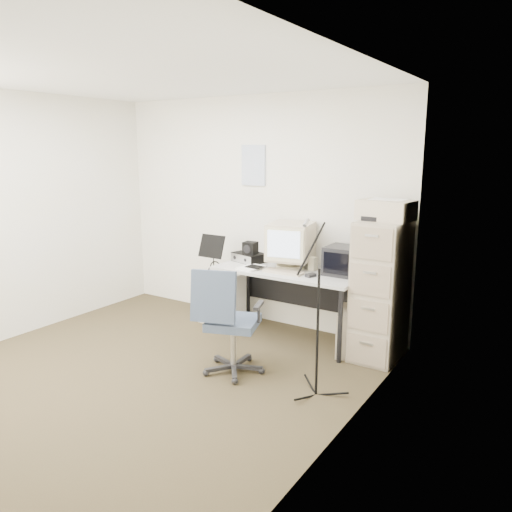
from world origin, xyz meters
The scene contains 23 objects.
floor centered at (0.00, 0.00, -0.01)m, with size 3.60×3.60×0.01m, color #3A2F1D.
ceiling centered at (0.00, 0.00, 2.50)m, with size 3.60×3.60×0.01m, color white.
wall_back centered at (0.00, 1.80, 1.25)m, with size 3.60×0.02×2.50m, color beige.
wall_left centered at (-1.80, 0.00, 1.25)m, with size 0.02×3.60×2.50m, color beige.
wall_right centered at (1.80, 0.00, 1.25)m, with size 0.02×3.60×2.50m, color beige.
wall_calendar centered at (-0.02, 1.79, 1.75)m, with size 0.30×0.02×0.44m, color white.
filing_cabinet centered at (1.58, 1.48, 0.65)m, with size 0.40×0.60×1.30m, color gray.
printer centered at (1.58, 1.51, 1.39)m, with size 0.47×0.32×0.18m, color #BFAD94.
desk centered at (0.63, 1.45, 0.36)m, with size 1.50×0.70×0.73m, color silver.
crt_monitor centered at (0.60, 1.52, 0.96)m, with size 0.42×0.44×0.46m, color #BFAD94.
crt_tv centered at (1.17, 1.55, 0.87)m, with size 0.30×0.32×0.28m, color black.
desk_speaker centered at (0.85, 1.55, 0.80)m, with size 0.07×0.07×0.13m, color beige.
keyboard centered at (0.66, 1.28, 0.74)m, with size 0.40×0.14×0.02m, color #BFAD94.
mouse centered at (0.95, 1.30, 0.75)m, with size 0.06×0.10×0.03m, color black.
radio_receiver centered at (0.09, 1.53, 0.78)m, with size 0.34×0.24×0.10m, color black.
radio_speaker centered at (0.14, 1.47, 0.89)m, with size 0.13×0.13×0.13m, color black.
papers centered at (0.29, 1.27, 0.74)m, with size 0.20×0.27×0.02m, color white.
pc_tower centered at (1.32, 1.43, 0.21)m, with size 0.20×0.46×0.43m, color #BFAD94.
office_chair centered at (0.62, 0.47, 0.47)m, with size 0.55×0.55×0.95m, color #47546A.
side_cart centered at (-0.25, 1.46, 0.28)m, with size 0.46×0.36×0.56m, color white.
music_stand centered at (-0.29, 1.40, 0.79)m, with size 0.31×0.16×0.45m, color black.
headphones centered at (-0.24, 1.36, 0.62)m, with size 0.17×0.17×0.03m, color black.
mic_stand centered at (1.42, 0.49, 0.68)m, with size 0.02×0.02×1.36m, color black.
Camera 1 is at (3.00, -2.88, 1.93)m, focal length 35.00 mm.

